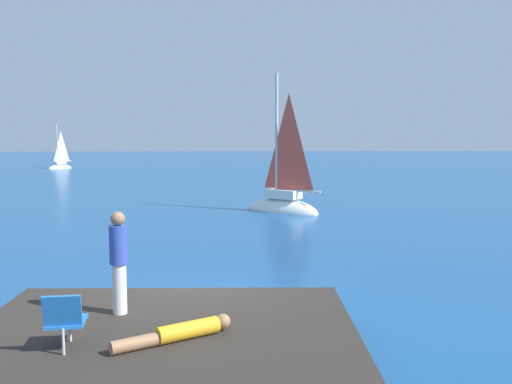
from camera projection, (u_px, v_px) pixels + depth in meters
name	position (u px, v px, depth m)	size (l,w,h in m)	color
ground_plane	(189.00, 312.00, 10.97)	(160.00, 160.00, 0.00)	navy
shore_ledge	(163.00, 353.00, 8.16)	(5.60, 4.50, 0.63)	#2D2823
boulder_seaward	(161.00, 317.00, 10.63)	(0.83, 0.66, 0.46)	#302225
boulder_inland	(60.00, 328.00, 10.05)	(0.89, 0.71, 0.49)	#2A2B24
sailboat_near	(283.00, 204.00, 24.17)	(3.42, 2.91, 6.43)	white
sailboat_far	(60.00, 166.00, 50.58)	(2.07, 2.23, 4.32)	white
person_sunbather	(180.00, 332.00, 7.77)	(1.58, 1.02, 0.25)	gold
person_standing	(119.00, 260.00, 8.82)	(0.28, 0.28, 1.62)	white
beach_chair	(65.00, 318.00, 7.38)	(0.53, 0.64, 0.80)	blue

